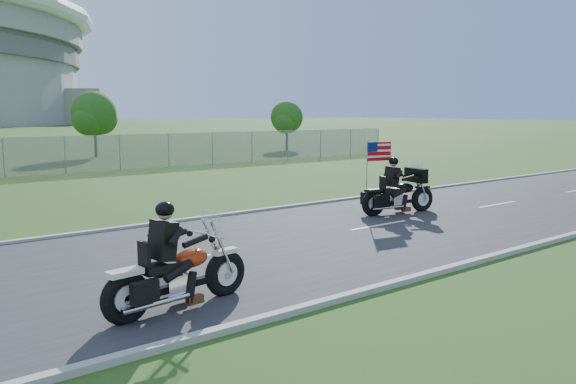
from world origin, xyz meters
TOP-DOWN VIEW (x-y plane):
  - ground at (0.00, 0.00)m, footprint 420.00×420.00m
  - road at (0.00, 0.00)m, footprint 120.00×8.00m
  - curb_north at (0.00, 4.05)m, footprint 120.00×0.18m
  - curb_south at (0.00, -4.05)m, footprint 120.00×0.18m
  - tree_fence_near at (6.04, 30.04)m, footprint 3.52×3.28m
  - tree_fence_far at (22.04, 28.03)m, footprint 3.08×2.87m
  - motorcycle_lead at (-3.73, -2.73)m, footprint 2.79×0.89m
  - motorcycle_follow at (5.92, 1.00)m, footprint 2.77×1.12m

SIDE VIEW (x-z plane):
  - ground at x=0.00m, z-range 0.00..0.00m
  - road at x=0.00m, z-range 0.00..0.04m
  - curb_north at x=0.00m, z-range -0.01..0.11m
  - curb_south at x=0.00m, z-range -0.01..0.11m
  - motorcycle_lead at x=-3.73m, z-range -0.35..1.53m
  - motorcycle_follow at x=5.92m, z-range -0.53..1.80m
  - tree_fence_far at x=22.04m, z-range 0.54..4.74m
  - tree_fence_near at x=6.04m, z-range 0.60..5.35m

